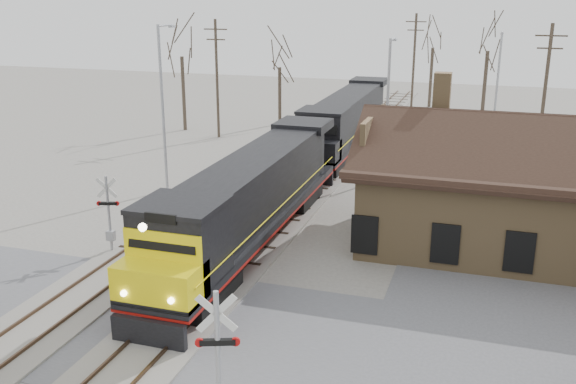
# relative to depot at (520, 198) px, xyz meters

# --- Properties ---
(ground) EXTENTS (140.00, 140.00, 0.00)m
(ground) POSITION_rel_depot_xyz_m (-11.99, -12.00, -2.41)
(ground) COLOR #9B968C
(ground) RESTS_ON ground
(road) EXTENTS (60.00, 9.00, 0.03)m
(road) POSITION_rel_depot_xyz_m (-11.99, -12.00, -2.39)
(road) COLOR #59595E
(road) RESTS_ON ground
(track_main) EXTENTS (3.40, 90.00, 0.24)m
(track_main) POSITION_rel_depot_xyz_m (-11.99, 3.00, -2.34)
(track_main) COLOR #9B968C
(track_main) RESTS_ON ground
(track_siding) EXTENTS (3.40, 90.00, 0.24)m
(track_siding) POSITION_rel_depot_xyz_m (-16.49, 3.00, -2.34)
(track_siding) COLOR #9B968C
(track_siding) RESTS_ON ground
(depot) EXTENTS (15.20, 9.31, 7.90)m
(depot) POSITION_rel_depot_xyz_m (0.00, 0.00, 0.00)
(depot) COLOR #92744B
(depot) RESTS_ON ground
(locomotive_lead) EXTENTS (2.98, 19.95, 4.43)m
(locomotive_lead) POSITION_rel_depot_xyz_m (-11.99, -4.11, -0.08)
(locomotive_lead) COLOR black
(locomotive_lead) RESTS_ON ground
(locomotive_trailing) EXTENTS (2.98, 19.95, 4.19)m
(locomotive_trailing) POSITION_rel_depot_xyz_m (-11.99, 16.11, -0.08)
(locomotive_trailing) COLOR black
(locomotive_trailing) RESTS_ON ground
(crossbuck_near) EXTENTS (1.15, 0.50, 4.22)m
(crossbuck_near) POSITION_rel_depot_xyz_m (-7.95, -16.67, -0.44)
(crossbuck_near) COLOR #A5A8AD
(crossbuck_near) RESTS_ON ground
(crossbuck_far) EXTENTS (1.03, 0.38, 3.69)m
(crossbuck_far) POSITION_rel_depot_xyz_m (-17.88, -6.50, -0.65)
(crossbuck_far) COLOR #A5A8AD
(crossbuck_far) RESTS_ON ground
(streetlight_a) EXTENTS (0.25, 2.04, 9.86)m
(streetlight_a) POSITION_rel_depot_xyz_m (-20.07, 3.17, 3.07)
(streetlight_a) COLOR #A5A8AD
(streetlight_a) RESTS_ON ground
(streetlight_b) EXTENTS (0.25, 2.04, 8.92)m
(streetlight_b) POSITION_rel_depot_xyz_m (-7.87, 9.74, 2.59)
(streetlight_b) COLOR #A5A8AD
(streetlight_b) RESTS_ON ground
(streetlight_c) EXTENTS (0.25, 2.04, 8.68)m
(streetlight_c) POSITION_rel_depot_xyz_m (-1.39, 23.09, 2.47)
(streetlight_c) COLOR #A5A8AD
(streetlight_c) RESTS_ON ground
(utility_pole_a) EXTENTS (2.00, 0.24, 9.59)m
(utility_pole_a) POSITION_rel_depot_xyz_m (-23.21, 18.02, 2.61)
(utility_pole_a) COLOR #382D23
(utility_pole_a) RESTS_ON ground
(utility_pole_b) EXTENTS (2.00, 0.24, 9.68)m
(utility_pole_b) POSITION_rel_depot_xyz_m (-9.41, 34.78, 2.66)
(utility_pole_b) COLOR #382D23
(utility_pole_b) RESTS_ON ground
(utility_pole_c) EXTENTS (2.00, 0.24, 9.71)m
(utility_pole_c) POSITION_rel_depot_xyz_m (1.63, 15.40, 2.67)
(utility_pole_c) COLOR #382D23
(utility_pole_c) RESTS_ON ground
(tree_a) EXTENTS (4.25, 4.25, 10.40)m
(tree_a) POSITION_rel_depot_xyz_m (-27.25, 19.87, 5.00)
(tree_a) COLOR #382D23
(tree_a) RESTS_ON ground
(tree_b) EXTENTS (3.45, 3.45, 8.45)m
(tree_b) POSITION_rel_depot_xyz_m (-20.11, 24.85, 3.60)
(tree_b) COLOR #382D23
(tree_b) RESTS_ON ground
(tree_c) EXTENTS (4.09, 4.09, 10.02)m
(tree_c) POSITION_rel_depot_xyz_m (-8.01, 38.70, 4.73)
(tree_c) COLOR #382D23
(tree_c) RESTS_ON ground
(tree_d) EXTENTS (4.56, 4.56, 11.17)m
(tree_d) POSITION_rel_depot_xyz_m (-2.40, 27.82, 5.55)
(tree_d) COLOR #382D23
(tree_d) RESTS_ON ground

